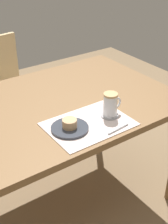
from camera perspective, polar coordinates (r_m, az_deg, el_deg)
ground_plane at (r=2.17m, az=-3.58°, el=-15.71°), size 4.40×4.40×0.02m
dining_table at (r=1.75m, az=-4.29°, el=-0.18°), size 1.27×0.89×0.74m
wooden_chair at (r=2.49m, az=-14.13°, el=3.95°), size 0.47×0.47×0.87m
placemat at (r=1.51m, az=0.87°, el=-2.20°), size 0.41×0.29×0.00m
pastry_plate at (r=1.47m, az=-2.62°, el=-2.96°), size 0.18×0.18×0.01m
pastry at (r=1.45m, az=-2.64°, el=-2.09°), size 0.07×0.07×0.04m
coffee_coaster at (r=1.57m, az=4.73°, el=-0.61°), size 0.09×0.09×0.00m
coffee_mug at (r=1.54m, az=4.90°, el=1.40°), size 0.10×0.07×0.12m
teaspoon at (r=1.47m, az=6.29°, el=-3.08°), size 0.13×0.02×0.01m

